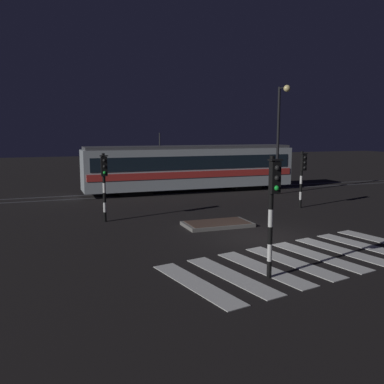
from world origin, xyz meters
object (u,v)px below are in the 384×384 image
(traffic_light_corner_far_right, at_px, (302,171))
(traffic_light_kerb_mid_left, at_px, (273,199))
(street_lamp_trackside_right, at_px, (280,127))
(traffic_light_corner_far_left, at_px, (104,177))
(tram, at_px, (191,167))

(traffic_light_corner_far_right, bearing_deg, traffic_light_kerb_mid_left, -128.62)
(traffic_light_corner_far_right, height_order, street_lamp_trackside_right, street_lamp_trackside_right)
(street_lamp_trackside_right, bearing_deg, traffic_light_corner_far_right, -107.12)
(traffic_light_corner_far_left, relative_size, traffic_light_kerb_mid_left, 0.91)
(traffic_light_corner_far_right, distance_m, traffic_light_kerb_mid_left, 12.01)
(traffic_light_kerb_mid_left, bearing_deg, tram, 77.58)
(traffic_light_corner_far_left, relative_size, tram, 0.21)
(traffic_light_corner_far_right, distance_m, street_lamp_trackside_right, 5.57)
(traffic_light_corner_far_right, distance_m, tram, 8.91)
(traffic_light_kerb_mid_left, distance_m, street_lamp_trackside_right, 16.89)
(traffic_light_kerb_mid_left, bearing_deg, traffic_light_corner_far_right, 51.38)
(traffic_light_corner_far_left, distance_m, tram, 10.84)
(traffic_light_corner_far_right, relative_size, street_lamp_trackside_right, 0.44)
(traffic_light_corner_far_right, relative_size, traffic_light_corner_far_left, 0.97)
(traffic_light_corner_far_left, xyz_separation_m, traffic_light_kerb_mid_left, (3.34, -9.42, 0.22))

